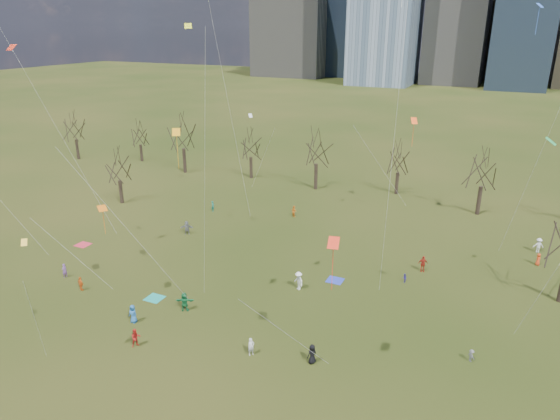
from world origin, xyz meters
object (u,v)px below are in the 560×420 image
at_px(blanket_teal, 155,298).
at_px(person_2, 136,338).
at_px(person_0, 133,314).
at_px(person_4, 81,284).
at_px(blanket_navy, 335,280).
at_px(blanket_crimson, 83,245).
at_px(person_1, 251,347).

relative_size(blanket_teal, person_2, 1.01).
distance_m(person_0, person_4, 8.58).
xyz_separation_m(blanket_navy, blanket_crimson, (-29.64, -4.37, 0.00)).
bearing_deg(blanket_crimson, blanket_navy, 8.38).
bearing_deg(person_2, person_1, -38.43).
bearing_deg(blanket_crimson, person_0, -32.01).
xyz_separation_m(blanket_teal, blanket_crimson, (-15.39, 6.23, 0.00)).
relative_size(blanket_teal, blanket_navy, 1.00).
distance_m(blanket_navy, person_2, 20.31).
height_order(blanket_navy, person_0, person_0).
bearing_deg(person_1, blanket_teal, 106.41).
distance_m(blanket_teal, blanket_crimson, 16.60).
height_order(blanket_teal, blanket_crimson, same).
distance_m(blanket_crimson, person_0, 19.27).
height_order(person_0, person_4, person_0).
distance_m(blanket_crimson, person_4, 11.37).
relative_size(blanket_teal, person_0, 0.96).
bearing_deg(person_1, blanket_navy, 25.17).
distance_m(person_1, person_2, 9.33).
relative_size(blanket_crimson, person_2, 1.01).
bearing_deg(blanket_navy, person_0, -132.43).
bearing_deg(blanket_navy, blanket_crimson, -171.62).
height_order(blanket_crimson, person_1, person_1).
bearing_deg(person_1, blanket_crimson, 103.27).
xyz_separation_m(person_1, person_4, (-19.69, 1.85, -0.02)).
bearing_deg(person_0, blanket_navy, 50.61).
relative_size(blanket_teal, person_1, 1.08).
bearing_deg(blanket_navy, blanket_teal, -143.37).
bearing_deg(person_1, person_0, 124.56).
relative_size(blanket_teal, person_4, 1.11).
xyz_separation_m(blanket_crimson, person_4, (8.02, -8.03, 0.71)).
bearing_deg(blanket_crimson, person_1, -19.61).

